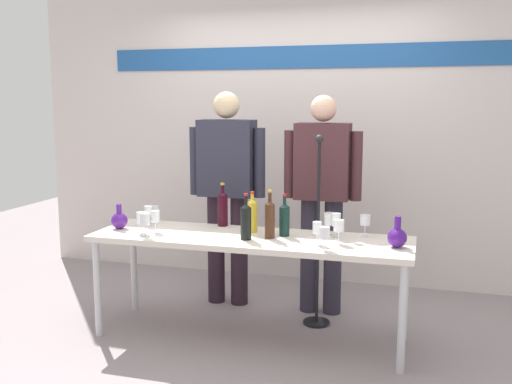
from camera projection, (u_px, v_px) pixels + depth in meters
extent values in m
plane|color=gray|center=(250.00, 337.00, 4.14)|extent=(10.00, 10.00, 0.00)
cube|color=silver|center=(298.00, 119.00, 5.35)|extent=(5.15, 0.10, 3.00)
cube|color=#23579C|center=(297.00, 57.00, 5.21)|extent=(3.60, 0.01, 0.20)
cube|color=silver|center=(250.00, 239.00, 4.03)|extent=(2.22, 0.64, 0.04)
cylinder|color=silver|center=(97.00, 289.00, 4.12)|extent=(0.05, 0.05, 0.70)
cylinder|color=silver|center=(402.00, 319.00, 3.54)|extent=(0.05, 0.05, 0.70)
cylinder|color=silver|center=(134.00, 268.00, 4.63)|extent=(0.05, 0.05, 0.70)
cylinder|color=silver|center=(405.00, 292.00, 4.05)|extent=(0.05, 0.05, 0.70)
sphere|color=#511D86|center=(119.00, 221.00, 4.25)|extent=(0.12, 0.12, 0.12)
cylinder|color=#511D86|center=(119.00, 209.00, 4.24)|extent=(0.04, 0.04, 0.07)
sphere|color=#481783|center=(397.00, 238.00, 3.71)|extent=(0.12, 0.12, 0.12)
cylinder|color=#481783|center=(398.00, 223.00, 3.69)|extent=(0.04, 0.04, 0.09)
cylinder|color=black|center=(216.00, 249.00, 4.82)|extent=(0.14, 0.14, 0.90)
cylinder|color=black|center=(239.00, 251.00, 4.76)|extent=(0.14, 0.14, 0.90)
cube|color=#2C2C3D|center=(227.00, 158.00, 4.67)|extent=(0.45, 0.22, 0.61)
cylinder|color=#2C2C3D|center=(195.00, 161.00, 4.75)|extent=(0.09, 0.09, 0.55)
cylinder|color=#2C2C3D|center=(260.00, 163.00, 4.60)|extent=(0.09, 0.09, 0.55)
sphere|color=beige|center=(227.00, 105.00, 4.61)|extent=(0.21, 0.21, 0.21)
cylinder|color=#2B2635|center=(309.00, 255.00, 4.60)|extent=(0.14, 0.14, 0.91)
cylinder|color=#2B2635|center=(333.00, 257.00, 4.55)|extent=(0.14, 0.14, 0.91)
cube|color=#49282D|center=(323.00, 161.00, 4.46)|extent=(0.42, 0.22, 0.59)
cylinder|color=#49282D|center=(290.00, 164.00, 4.53)|extent=(0.09, 0.09, 0.53)
cylinder|color=#49282D|center=(356.00, 166.00, 4.39)|extent=(0.09, 0.09, 0.53)
sphere|color=beige|center=(324.00, 108.00, 4.40)|extent=(0.20, 0.20, 0.20)
cylinder|color=gold|center=(252.00, 217.00, 4.13)|extent=(0.07, 0.07, 0.22)
cone|color=gold|center=(252.00, 201.00, 4.11)|extent=(0.07, 0.07, 0.03)
cylinder|color=gold|center=(252.00, 198.00, 4.11)|extent=(0.02, 0.02, 0.06)
cylinder|color=red|center=(252.00, 193.00, 4.10)|extent=(0.03, 0.03, 0.02)
cylinder|color=#320817|center=(223.00, 211.00, 4.34)|extent=(0.08, 0.08, 0.23)
cone|color=#320817|center=(223.00, 194.00, 4.32)|extent=(0.08, 0.08, 0.03)
cylinder|color=#320817|center=(223.00, 190.00, 4.32)|extent=(0.03, 0.03, 0.08)
cylinder|color=gold|center=(223.00, 184.00, 4.31)|extent=(0.03, 0.03, 0.02)
cylinder|color=#432515|center=(270.00, 221.00, 3.96)|extent=(0.07, 0.07, 0.23)
cone|color=#432515|center=(270.00, 203.00, 3.94)|extent=(0.07, 0.07, 0.03)
cylinder|color=#432515|center=(270.00, 198.00, 3.93)|extent=(0.02, 0.02, 0.08)
cylinder|color=gold|center=(270.00, 191.00, 3.92)|extent=(0.03, 0.03, 0.02)
cylinder|color=black|center=(245.00, 224.00, 3.92)|extent=(0.07, 0.07, 0.22)
cone|color=black|center=(245.00, 206.00, 3.90)|extent=(0.07, 0.07, 0.03)
cylinder|color=black|center=(245.00, 202.00, 3.89)|extent=(0.02, 0.02, 0.08)
cylinder|color=red|center=(245.00, 195.00, 3.89)|extent=(0.03, 0.03, 0.02)
cylinder|color=black|center=(284.00, 221.00, 4.02)|extent=(0.07, 0.07, 0.20)
cone|color=black|center=(285.00, 205.00, 4.00)|extent=(0.07, 0.07, 0.03)
cylinder|color=black|center=(285.00, 202.00, 4.00)|extent=(0.02, 0.02, 0.07)
cylinder|color=#A81D1C|center=(285.00, 195.00, 3.99)|extent=(0.03, 0.03, 0.02)
cylinder|color=white|center=(156.00, 232.00, 4.15)|extent=(0.06, 0.06, 0.00)
cylinder|color=white|center=(156.00, 227.00, 4.14)|extent=(0.01, 0.01, 0.07)
cylinder|color=white|center=(155.00, 216.00, 4.13)|extent=(0.06, 0.06, 0.08)
cylinder|color=white|center=(142.00, 233.00, 4.11)|extent=(0.05, 0.05, 0.00)
cylinder|color=white|center=(142.00, 228.00, 4.11)|extent=(0.01, 0.01, 0.07)
cylinder|color=white|center=(141.00, 218.00, 4.09)|extent=(0.07, 0.07, 0.08)
cylinder|color=white|center=(149.00, 225.00, 4.37)|extent=(0.05, 0.05, 0.00)
cylinder|color=white|center=(149.00, 221.00, 4.36)|extent=(0.01, 0.01, 0.07)
cylinder|color=white|center=(149.00, 211.00, 4.35)|extent=(0.06, 0.06, 0.08)
cylinder|color=white|center=(156.00, 223.00, 4.46)|extent=(0.06, 0.06, 0.00)
cylinder|color=white|center=(156.00, 219.00, 4.46)|extent=(0.01, 0.01, 0.06)
cylinder|color=white|center=(156.00, 210.00, 4.44)|extent=(0.06, 0.06, 0.07)
cylinder|color=white|center=(145.00, 237.00, 3.99)|extent=(0.06, 0.06, 0.00)
cylinder|color=white|center=(145.00, 231.00, 3.99)|extent=(0.01, 0.01, 0.08)
cylinder|color=white|center=(145.00, 219.00, 3.97)|extent=(0.07, 0.07, 0.09)
cylinder|color=white|center=(329.00, 235.00, 4.06)|extent=(0.06, 0.06, 0.00)
cylinder|color=white|center=(329.00, 230.00, 4.05)|extent=(0.01, 0.01, 0.07)
cylinder|color=white|center=(329.00, 219.00, 4.04)|extent=(0.06, 0.06, 0.09)
cylinder|color=white|center=(324.00, 250.00, 3.65)|extent=(0.06, 0.06, 0.00)
cylinder|color=white|center=(324.00, 244.00, 3.65)|extent=(0.01, 0.01, 0.07)
cylinder|color=white|center=(324.00, 233.00, 3.63)|extent=(0.07, 0.07, 0.08)
cylinder|color=white|center=(338.00, 243.00, 3.82)|extent=(0.06, 0.06, 0.00)
cylinder|color=white|center=(339.00, 237.00, 3.81)|extent=(0.01, 0.01, 0.08)
cylinder|color=white|center=(339.00, 226.00, 3.80)|extent=(0.07, 0.07, 0.08)
cylinder|color=white|center=(336.00, 238.00, 3.98)|extent=(0.05, 0.05, 0.00)
cylinder|color=white|center=(336.00, 232.00, 3.97)|extent=(0.01, 0.01, 0.08)
cylinder|color=white|center=(336.00, 220.00, 3.96)|extent=(0.06, 0.06, 0.09)
cylinder|color=white|center=(365.00, 236.00, 4.01)|extent=(0.06, 0.06, 0.00)
cylinder|color=white|center=(365.00, 231.00, 4.01)|extent=(0.01, 0.01, 0.08)
cylinder|color=white|center=(365.00, 220.00, 4.00)|extent=(0.07, 0.07, 0.07)
cylinder|color=white|center=(317.00, 244.00, 3.80)|extent=(0.06, 0.06, 0.00)
cylinder|color=white|center=(317.00, 239.00, 3.79)|extent=(0.01, 0.01, 0.07)
cylinder|color=white|center=(317.00, 228.00, 3.78)|extent=(0.06, 0.06, 0.08)
cylinder|color=black|center=(316.00, 322.00, 4.39)|extent=(0.20, 0.20, 0.02)
cylinder|color=black|center=(318.00, 236.00, 4.28)|extent=(0.02, 0.02, 1.36)
sphere|color=#232328|center=(320.00, 139.00, 4.17)|extent=(0.06, 0.06, 0.06)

